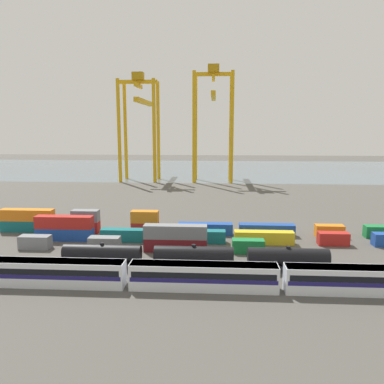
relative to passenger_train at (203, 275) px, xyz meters
name	(u,v)px	position (x,y,z in m)	size (l,w,h in m)	color
ground_plane	(205,204)	(-1.52, 62.61, -2.14)	(420.00, 420.00, 0.00)	#4C4944
harbour_water	(210,169)	(-1.52, 162.59, -2.14)	(400.00, 110.00, 0.01)	slate
passenger_train	(203,275)	(0.00, 0.00, 0.00)	(67.05, 3.14, 3.90)	silver
freight_tank_row	(194,257)	(-1.90, 8.02, -0.13)	(44.51, 2.83, 4.29)	#232326
shipping_container_0	(35,242)	(-33.72, 17.12, -0.84)	(6.04, 2.44, 2.60)	slate
shipping_container_1	(105,243)	(-19.83, 17.12, -0.84)	(6.04, 2.44, 2.60)	slate
shipping_container_2	(175,245)	(-5.94, 17.12, -0.84)	(12.10, 2.44, 2.60)	maroon
shipping_container_3	(175,232)	(-5.94, 17.12, 1.76)	(12.10, 2.44, 2.60)	slate
shipping_container_4	(248,246)	(7.96, 17.12, -0.84)	(6.04, 2.44, 2.60)	#197538
shipping_container_5	(65,234)	(-30.11, 23.10, -0.84)	(12.10, 2.44, 2.60)	#1C4299
shipping_container_6	(64,222)	(-30.11, 23.10, 1.76)	(12.10, 2.44, 2.60)	#AD211C
shipping_container_7	(130,235)	(-16.18, 23.10, -0.84)	(12.10, 2.44, 2.60)	#146066
shipping_container_8	(196,236)	(-2.26, 23.10, -0.84)	(12.10, 2.44, 2.60)	#146066
shipping_container_9	(264,237)	(11.67, 23.10, -0.84)	(12.10, 2.44, 2.60)	gold
shipping_container_10	(333,239)	(25.59, 23.10, -0.84)	(6.04, 2.44, 2.60)	#AD211C
shipping_container_13	(28,226)	(-41.13, 29.08, -0.84)	(12.10, 2.44, 2.60)	#146066
shipping_container_14	(27,215)	(-41.13, 29.08, 1.76)	(12.10, 2.44, 2.60)	orange
shipping_container_15	(86,227)	(-27.60, 29.08, -0.84)	(6.04, 2.44, 2.60)	#AD211C
shipping_container_16	(85,216)	(-27.60, 29.08, 1.76)	(6.04, 2.44, 2.60)	slate
shipping_container_17	(145,228)	(-14.06, 29.08, -0.84)	(6.04, 2.44, 2.60)	#AD211C
shipping_container_18	(145,217)	(-14.06, 29.08, 1.76)	(6.04, 2.44, 2.60)	orange
shipping_container_19	(205,229)	(-0.52, 29.08, -0.84)	(12.10, 2.44, 2.60)	#1C4299
shipping_container_20	(267,230)	(13.01, 29.08, -0.84)	(12.10, 2.44, 2.60)	#1C4299
shipping_container_21	(329,231)	(26.55, 29.08, -0.84)	(6.04, 2.44, 2.60)	orange
gantry_crane_west	(140,115)	(-32.05, 118.11, 26.71)	(16.70, 39.89, 46.84)	gold
gantry_crane_central	(213,111)	(0.34, 117.38, 28.20)	(17.44, 35.82, 49.78)	gold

